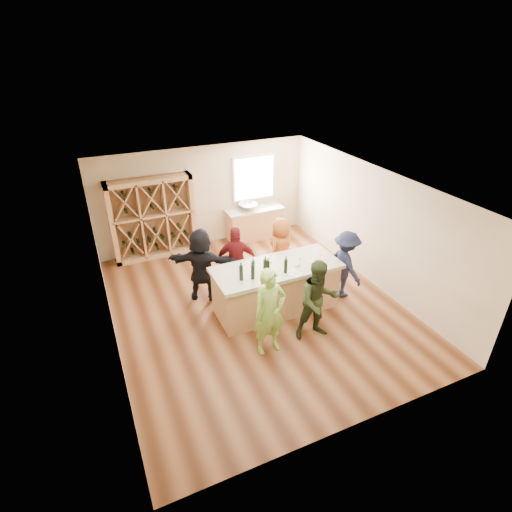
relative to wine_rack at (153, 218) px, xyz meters
name	(u,v)px	position (x,y,z in m)	size (l,w,h in m)	color
floor	(256,307)	(1.50, -3.27, -1.15)	(6.00, 7.00, 0.10)	brown
ceiling	(256,184)	(1.50, -3.27, 1.75)	(6.00, 7.00, 0.10)	white
wall_back	(204,196)	(1.50, 0.28, 0.30)	(6.00, 0.10, 2.80)	#CBB693
wall_front	(362,362)	(1.50, -6.82, 0.30)	(6.00, 0.10, 2.80)	#CBB693
wall_left	(102,283)	(-1.55, -3.27, 0.30)	(0.10, 7.00, 2.80)	#CBB693
wall_right	(374,226)	(4.55, -3.27, 0.30)	(0.10, 7.00, 2.80)	#CBB693
window_frame	(254,178)	(3.00, 0.20, 0.65)	(1.30, 0.06, 1.30)	white
window_pane	(254,178)	(3.00, 0.17, 0.65)	(1.18, 0.01, 1.18)	white
wine_rack	(153,218)	(0.00, 0.00, 0.00)	(2.20, 0.45, 2.20)	tan
back_counter_base	(254,224)	(2.90, -0.07, -0.67)	(1.60, 0.58, 0.86)	tan
back_counter_top	(254,210)	(2.90, -0.07, -0.21)	(1.70, 0.62, 0.06)	#BCAE9A
sink	(248,207)	(2.70, -0.07, -0.09)	(0.54, 0.54, 0.19)	silver
faucet	(246,203)	(2.70, 0.11, -0.03)	(0.02, 0.02, 0.30)	silver
tasting_counter_base	(276,289)	(1.86, -3.54, -0.60)	(2.60, 1.00, 1.00)	tan
tasting_counter_top	(277,268)	(1.86, -3.54, -0.06)	(2.72, 1.12, 0.08)	#BCAE9A
wine_bottle_a	(241,273)	(0.98, -3.73, 0.14)	(0.08, 0.08, 0.32)	black
wine_bottle_b	(253,272)	(1.21, -3.79, 0.13)	(0.08, 0.08, 0.31)	black
wine_bottle_c	(253,268)	(1.29, -3.63, 0.13)	(0.07, 0.07, 0.30)	black
wine_bottle_d	(265,267)	(1.50, -3.73, 0.15)	(0.08, 0.08, 0.33)	black
wine_bottle_e	(268,268)	(1.56, -3.73, 0.12)	(0.07, 0.07, 0.28)	black
wine_glass_a	(274,277)	(1.56, -4.03, 0.07)	(0.07, 0.07, 0.17)	white
wine_glass_b	(296,270)	(2.09, -3.96, 0.06)	(0.06, 0.06, 0.17)	white
wine_glass_c	(320,266)	(2.61, -4.03, 0.07)	(0.07, 0.07, 0.18)	white
wine_glass_d	(299,262)	(2.31, -3.72, 0.07)	(0.07, 0.07, 0.18)	white
wine_glass_e	(321,260)	(2.77, -3.82, 0.07)	(0.07, 0.07, 0.19)	white
tasting_menu_a	(272,279)	(1.56, -3.95, -0.02)	(0.22, 0.30, 0.00)	white
tasting_menu_b	(294,273)	(2.07, -3.92, -0.02)	(0.22, 0.31, 0.00)	white
tasting_menu_c	(319,267)	(2.66, -3.93, -0.02)	(0.23, 0.31, 0.00)	white
person_near_left	(270,312)	(1.15, -4.67, -0.22)	(0.64, 0.47, 1.76)	#8CC64C
person_near_right	(318,301)	(2.19, -4.68, -0.25)	(0.82, 0.45, 1.70)	#263319
person_server	(345,264)	(3.54, -3.68, -0.30)	(1.03, 0.48, 1.60)	#191E38
person_far_mid	(237,261)	(1.34, -2.57, -0.27)	(0.97, 0.50, 1.66)	#590F14
person_far_right	(281,250)	(2.53, -2.47, -0.29)	(0.79, 0.51, 1.62)	#994C19
person_far_left	(202,265)	(0.55, -2.48, -0.24)	(1.60, 0.57, 1.72)	black
wine_bottle_f	(286,266)	(1.91, -3.84, 0.13)	(0.07, 0.07, 0.30)	black
wine_glass_f	(270,259)	(1.81, -3.34, 0.07)	(0.07, 0.07, 0.18)	white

